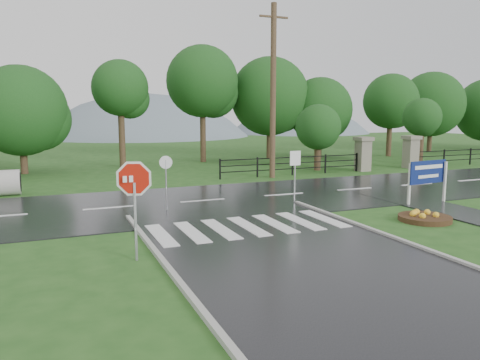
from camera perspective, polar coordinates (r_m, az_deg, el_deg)
name	(u,v)px	position (r m, az deg, el deg)	size (l,w,h in m)	color
ground	(330,275)	(11.75, 10.96, -11.32)	(120.00, 120.00, 0.00)	#234E1A
main_road	(203,202)	(20.54, -4.57, -2.64)	(90.00, 8.00, 0.04)	black
walkway	(459,213)	(20.12, 25.10, -3.66)	(2.20, 11.00, 0.04)	#252528
crosswalk	(248,226)	(15.95, 1.00, -5.64)	(6.50, 2.80, 0.02)	silver
pillar_west	(363,153)	(31.77, 14.77, 3.18)	(1.00, 1.00, 2.24)	gray
pillar_east	(411,151)	(34.33, 20.10, 3.32)	(1.00, 1.00, 2.24)	gray
fence_west	(292,163)	(28.96, 6.42, 2.02)	(9.58, 0.08, 1.20)	black
hills	(118,234)	(77.31, -14.65, -6.42)	(102.00, 48.00, 48.00)	slate
treeline	(156,166)	(34.18, -10.22, 1.70)	(83.20, 5.20, 10.00)	#133E14
stop_sign	(134,188)	(12.45, -12.77, -0.93)	(1.19, 0.43, 2.83)	#939399
estate_billboard	(428,174)	(21.31, 21.94, 0.66)	(2.12, 0.30, 1.86)	silver
flower_bed	(425,217)	(18.18, 21.60, -4.23)	(1.86, 1.86, 0.37)	#332111
reg_sign_small	(295,167)	(19.91, 6.73, 1.62)	(0.50, 0.05, 2.26)	#939399
reg_sign_round	(166,176)	(18.58, -9.01, 0.47)	(0.49, 0.18, 2.20)	#939399
utility_pole_east	(273,91)	(27.60, 4.05, 10.77)	(1.77, 0.33, 9.97)	#473523
entrance_tree_left	(318,127)	(31.46, 9.51, 6.35)	(3.00, 3.00, 4.37)	#3D2B1C
entrance_tree_right	(422,118)	(36.86, 21.30, 7.08)	(2.77, 2.77, 4.86)	#3D2B1C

